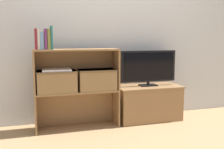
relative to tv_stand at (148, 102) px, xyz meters
The scene contains 15 objects.
ground_plane 0.59m from the tv_stand, 157.36° to the right, with size 16.00×16.00×0.00m, color #A37F56.
wall_back 1.13m from the tv_stand, 154.07° to the left, with size 10.00×0.05×2.40m.
tv_stand is the anchor object (origin of this frame).
tv 0.47m from the tv_stand, 90.00° to the right, with size 0.75×0.14×0.45m.
bookshelf_lower_tier 0.94m from the tv_stand, behind, with size 0.97×0.29×0.45m.
bookshelf_upper_tier 1.08m from the tv_stand, behind, with size 0.97×0.29×0.49m.
book_maroon 1.61m from the tv_stand, behind, with size 0.03×0.13×0.22m.
book_ivory 1.58m from the tv_stand, behind, with size 0.02×0.12×0.22m.
book_skyblue 1.55m from the tv_stand, behind, with size 0.04×0.12×0.19m.
book_plum 1.52m from the tv_stand, behind, with size 0.03×0.15×0.22m.
book_olive 1.49m from the tv_stand, behind, with size 0.03×0.15×0.22m.
book_teal 1.48m from the tv_stand, behind, with size 0.02×0.15×0.25m.
storage_basket_left 1.22m from the tv_stand, behind, with size 0.44×0.26×0.25m.
storage_basket_right 0.79m from the tv_stand, behind, with size 0.44×0.26×0.25m.
laptop 1.27m from the tv_stand, behind, with size 0.32×0.24×0.02m.
Camera 1 is at (-0.90, -2.86, 1.05)m, focal length 42.00 mm.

